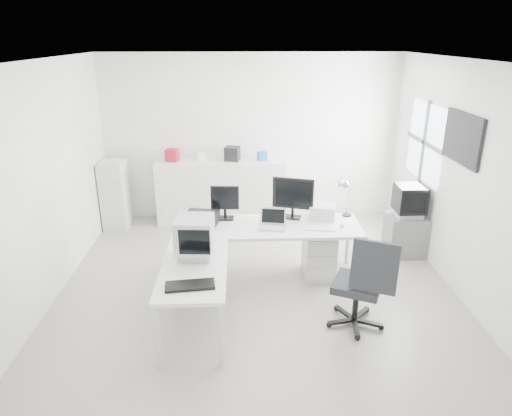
{
  "coord_description": "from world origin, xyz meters",
  "views": [
    {
      "loc": [
        -0.2,
        -5.19,
        3.06
      ],
      "look_at": [
        0.0,
        0.2,
        1.0
      ],
      "focal_mm": 32.0,
      "sensor_mm": 36.0,
      "label": 1
    }
  ],
  "objects_px": {
    "side_desk": "(195,298)",
    "tv_cabinet": "(405,235)",
    "drawer_pedestal": "(319,254)",
    "inkjet_printer": "(202,218)",
    "laser_printer": "(323,212)",
    "main_desk": "(267,252)",
    "lcd_monitor_large": "(293,198)",
    "office_chair": "(358,280)",
    "lcd_monitor_small": "(225,202)",
    "crt_tv": "(410,201)",
    "filing_cabinet": "(115,195)",
    "laptop": "(272,220)",
    "crt_monitor": "(195,238)",
    "sideboard": "(221,191)"
  },
  "relations": [
    {
      "from": "side_desk",
      "to": "tv_cabinet",
      "type": "distance_m",
      "value": 3.39
    },
    {
      "from": "drawer_pedestal",
      "to": "tv_cabinet",
      "type": "height_order",
      "value": "tv_cabinet"
    },
    {
      "from": "inkjet_printer",
      "to": "laser_printer",
      "type": "bearing_deg",
      "value": 15.64
    },
    {
      "from": "main_desk",
      "to": "drawer_pedestal",
      "type": "height_order",
      "value": "main_desk"
    },
    {
      "from": "side_desk",
      "to": "lcd_monitor_large",
      "type": "distance_m",
      "value": 1.92
    },
    {
      "from": "office_chair",
      "to": "tv_cabinet",
      "type": "relative_size",
      "value": 1.85
    },
    {
      "from": "laser_printer",
      "to": "lcd_monitor_small",
      "type": "bearing_deg",
      "value": -166.94
    },
    {
      "from": "side_desk",
      "to": "crt_tv",
      "type": "height_order",
      "value": "crt_tv"
    },
    {
      "from": "office_chair",
      "to": "filing_cabinet",
      "type": "xyz_separation_m",
      "value": [
        -3.35,
        2.93,
        0.0
      ]
    },
    {
      "from": "inkjet_printer",
      "to": "laptop",
      "type": "bearing_deg",
      "value": -1.18
    },
    {
      "from": "side_desk",
      "to": "tv_cabinet",
      "type": "relative_size",
      "value": 2.32
    },
    {
      "from": "office_chair",
      "to": "tv_cabinet",
      "type": "height_order",
      "value": "office_chair"
    },
    {
      "from": "tv_cabinet",
      "to": "side_desk",
      "type": "bearing_deg",
      "value": -149.56
    },
    {
      "from": "drawer_pedestal",
      "to": "crt_monitor",
      "type": "xyz_separation_m",
      "value": [
        -1.55,
        -0.9,
        0.68
      ]
    },
    {
      "from": "side_desk",
      "to": "lcd_monitor_small",
      "type": "xyz_separation_m",
      "value": [
        0.3,
        1.35,
        0.61
      ]
    },
    {
      "from": "laser_printer",
      "to": "filing_cabinet",
      "type": "bearing_deg",
      "value": 167.61
    },
    {
      "from": "side_desk",
      "to": "tv_cabinet",
      "type": "bearing_deg",
      "value": 30.44
    },
    {
      "from": "drawer_pedestal",
      "to": "main_desk",
      "type": "bearing_deg",
      "value": -175.91
    },
    {
      "from": "main_desk",
      "to": "lcd_monitor_large",
      "type": "relative_size",
      "value": 4.21
    },
    {
      "from": "laptop",
      "to": "lcd_monitor_large",
      "type": "bearing_deg",
      "value": 59.69
    },
    {
      "from": "side_desk",
      "to": "office_chair",
      "type": "bearing_deg",
      "value": -0.25
    },
    {
      "from": "laptop",
      "to": "crt_monitor",
      "type": "height_order",
      "value": "crt_monitor"
    },
    {
      "from": "crt_tv",
      "to": "sideboard",
      "type": "height_order",
      "value": "sideboard"
    },
    {
      "from": "side_desk",
      "to": "drawer_pedestal",
      "type": "relative_size",
      "value": 2.33
    },
    {
      "from": "drawer_pedestal",
      "to": "crt_monitor",
      "type": "bearing_deg",
      "value": -149.86
    },
    {
      "from": "lcd_monitor_small",
      "to": "lcd_monitor_large",
      "type": "distance_m",
      "value": 0.9
    },
    {
      "from": "lcd_monitor_small",
      "to": "laser_printer",
      "type": "relative_size",
      "value": 1.43
    },
    {
      "from": "tv_cabinet",
      "to": "crt_tv",
      "type": "xyz_separation_m",
      "value": [
        0.0,
        0.0,
        0.53
      ]
    },
    {
      "from": "drawer_pedestal",
      "to": "side_desk",
      "type": "bearing_deg",
      "value": -143.43
    },
    {
      "from": "crt_monitor",
      "to": "crt_tv",
      "type": "relative_size",
      "value": 0.9
    },
    {
      "from": "laptop",
      "to": "tv_cabinet",
      "type": "relative_size",
      "value": 0.62
    },
    {
      "from": "main_desk",
      "to": "lcd_monitor_small",
      "type": "distance_m",
      "value": 0.86
    },
    {
      "from": "laser_printer",
      "to": "crt_tv",
      "type": "distance_m",
      "value": 1.38
    },
    {
      "from": "laptop",
      "to": "tv_cabinet",
      "type": "xyz_separation_m",
      "value": [
        2.02,
        0.72,
        -0.57
      ]
    },
    {
      "from": "main_desk",
      "to": "lcd_monitor_large",
      "type": "distance_m",
      "value": 0.79
    },
    {
      "from": "drawer_pedestal",
      "to": "crt_monitor",
      "type": "distance_m",
      "value": 1.92
    },
    {
      "from": "lcd_monitor_large",
      "to": "laser_printer",
      "type": "bearing_deg",
      "value": 12.94
    },
    {
      "from": "lcd_monitor_small",
      "to": "laptop",
      "type": "xyz_separation_m",
      "value": [
        0.6,
        -0.35,
        -0.11
      ]
    },
    {
      "from": "crt_tv",
      "to": "tv_cabinet",
      "type": "bearing_deg",
      "value": 0.0
    },
    {
      "from": "lcd_monitor_large",
      "to": "office_chair",
      "type": "xyz_separation_m",
      "value": [
        0.57,
        -1.36,
        -0.48
      ]
    },
    {
      "from": "office_chair",
      "to": "filing_cabinet",
      "type": "height_order",
      "value": "filing_cabinet"
    },
    {
      "from": "lcd_monitor_large",
      "to": "tv_cabinet",
      "type": "relative_size",
      "value": 0.94
    },
    {
      "from": "drawer_pedestal",
      "to": "filing_cabinet",
      "type": "bearing_deg",
      "value": 150.45
    },
    {
      "from": "side_desk",
      "to": "laptop",
      "type": "height_order",
      "value": "laptop"
    },
    {
      "from": "tv_cabinet",
      "to": "laptop",
      "type": "bearing_deg",
      "value": -160.49
    },
    {
      "from": "lcd_monitor_small",
      "to": "filing_cabinet",
      "type": "relative_size",
      "value": 0.42
    },
    {
      "from": "crt_monitor",
      "to": "sideboard",
      "type": "relative_size",
      "value": 0.21
    },
    {
      "from": "laptop",
      "to": "crt_tv",
      "type": "relative_size",
      "value": 0.75
    },
    {
      "from": "laptop",
      "to": "crt_tv",
      "type": "distance_m",
      "value": 2.14
    },
    {
      "from": "lcd_monitor_small",
      "to": "laptop",
      "type": "height_order",
      "value": "lcd_monitor_small"
    }
  ]
}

